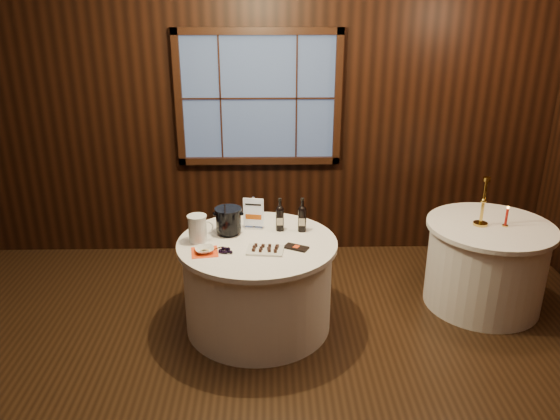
{
  "coord_description": "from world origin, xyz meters",
  "views": [
    {
      "loc": [
        0.1,
        -2.96,
        2.59
      ],
      "look_at": [
        0.18,
        0.9,
        1.08
      ],
      "focal_mm": 35.0,
      "sensor_mm": 36.0,
      "label": 1
    }
  ],
  "objects_px": {
    "main_table": "(258,283)",
    "ice_bucket": "(228,220)",
    "chocolate_box": "(296,248)",
    "sign_stand": "(254,218)",
    "cracker_bowl": "(204,250)",
    "brass_candlestick": "(483,208)",
    "chocolate_plate": "(265,249)",
    "glass_pitcher": "(198,228)",
    "red_candle": "(506,218)",
    "side_table": "(485,264)",
    "port_bottle_left": "(280,217)",
    "grape_bunch": "(226,249)",
    "port_bottle_right": "(302,217)"
  },
  "relations": [
    {
      "from": "main_table",
      "to": "ice_bucket",
      "type": "bearing_deg",
      "value": 146.95
    },
    {
      "from": "chocolate_box",
      "to": "sign_stand",
      "type": "bearing_deg",
      "value": 157.87
    },
    {
      "from": "cracker_bowl",
      "to": "brass_candlestick",
      "type": "bearing_deg",
      "value": 11.97
    },
    {
      "from": "chocolate_plate",
      "to": "glass_pitcher",
      "type": "distance_m",
      "value": 0.57
    },
    {
      "from": "cracker_bowl",
      "to": "red_candle",
      "type": "xyz_separation_m",
      "value": [
        2.5,
        0.45,
        0.05
      ]
    },
    {
      "from": "side_table",
      "to": "chocolate_plate",
      "type": "xyz_separation_m",
      "value": [
        -1.93,
        -0.48,
        0.4
      ]
    },
    {
      "from": "port_bottle_left",
      "to": "red_candle",
      "type": "xyz_separation_m",
      "value": [
        1.91,
        0.04,
        -0.05
      ]
    },
    {
      "from": "sign_stand",
      "to": "port_bottle_left",
      "type": "xyz_separation_m",
      "value": [
        0.22,
        -0.05,
        0.03
      ]
    },
    {
      "from": "port_bottle_left",
      "to": "chocolate_box",
      "type": "xyz_separation_m",
      "value": [
        0.12,
        -0.35,
        -0.12
      ]
    },
    {
      "from": "port_bottle_left",
      "to": "chocolate_plate",
      "type": "distance_m",
      "value": 0.43
    },
    {
      "from": "grape_bunch",
      "to": "cracker_bowl",
      "type": "distance_m",
      "value": 0.16
    },
    {
      "from": "port_bottle_left",
      "to": "side_table",
      "type": "bearing_deg",
      "value": 5.07
    },
    {
      "from": "chocolate_box",
      "to": "cracker_bowl",
      "type": "distance_m",
      "value": 0.71
    },
    {
      "from": "main_table",
      "to": "glass_pitcher",
      "type": "xyz_separation_m",
      "value": [
        -0.47,
        0.01,
        0.49
      ]
    },
    {
      "from": "glass_pitcher",
      "to": "brass_candlestick",
      "type": "distance_m",
      "value": 2.39
    },
    {
      "from": "grape_bunch",
      "to": "glass_pitcher",
      "type": "distance_m",
      "value": 0.31
    },
    {
      "from": "sign_stand",
      "to": "ice_bucket",
      "type": "xyz_separation_m",
      "value": [
        -0.2,
        -0.11,
        0.02
      ]
    },
    {
      "from": "red_candle",
      "to": "ice_bucket",
      "type": "bearing_deg",
      "value": -177.38
    },
    {
      "from": "main_table",
      "to": "red_candle",
      "type": "bearing_deg",
      "value": 7.05
    },
    {
      "from": "chocolate_box",
      "to": "glass_pitcher",
      "type": "bearing_deg",
      "value": -162.64
    },
    {
      "from": "main_table",
      "to": "chocolate_plate",
      "type": "xyz_separation_m",
      "value": [
        0.07,
        -0.18,
        0.4
      ]
    },
    {
      "from": "main_table",
      "to": "port_bottle_right",
      "type": "xyz_separation_m",
      "value": [
        0.37,
        0.2,
        0.51
      ]
    },
    {
      "from": "side_table",
      "to": "main_table",
      "type": "bearing_deg",
      "value": -171.47
    },
    {
      "from": "grape_bunch",
      "to": "ice_bucket",
      "type": "bearing_deg",
      "value": 89.98
    },
    {
      "from": "red_candle",
      "to": "glass_pitcher",
      "type": "bearing_deg",
      "value": -174.36
    },
    {
      "from": "chocolate_box",
      "to": "brass_candlestick",
      "type": "distance_m",
      "value": 1.66
    },
    {
      "from": "sign_stand",
      "to": "port_bottle_right",
      "type": "xyz_separation_m",
      "value": [
        0.4,
        -0.07,
        0.03
      ]
    },
    {
      "from": "port_bottle_right",
      "to": "cracker_bowl",
      "type": "height_order",
      "value": "port_bottle_right"
    },
    {
      "from": "ice_bucket",
      "to": "chocolate_plate",
      "type": "bearing_deg",
      "value": -48.23
    },
    {
      "from": "side_table",
      "to": "grape_bunch",
      "type": "height_order",
      "value": "grape_bunch"
    },
    {
      "from": "side_table",
      "to": "port_bottle_left",
      "type": "height_order",
      "value": "port_bottle_left"
    },
    {
      "from": "grape_bunch",
      "to": "red_candle",
      "type": "relative_size",
      "value": 0.99
    },
    {
      "from": "main_table",
      "to": "chocolate_plate",
      "type": "bearing_deg",
      "value": -70.38
    },
    {
      "from": "ice_bucket",
      "to": "red_candle",
      "type": "xyz_separation_m",
      "value": [
        2.34,
        0.11,
        -0.05
      ]
    },
    {
      "from": "side_table",
      "to": "cracker_bowl",
      "type": "height_order",
      "value": "cracker_bowl"
    },
    {
      "from": "sign_stand",
      "to": "chocolate_plate",
      "type": "bearing_deg",
      "value": -67.96
    },
    {
      "from": "side_table",
      "to": "glass_pitcher",
      "type": "xyz_separation_m",
      "value": [
        -2.47,
        -0.29,
        0.49
      ]
    },
    {
      "from": "ice_bucket",
      "to": "chocolate_plate",
      "type": "xyz_separation_m",
      "value": [
        0.3,
        -0.34,
        -0.1
      ]
    },
    {
      "from": "grape_bunch",
      "to": "sign_stand",
      "type": "bearing_deg",
      "value": 65.65
    },
    {
      "from": "glass_pitcher",
      "to": "brass_candlestick",
      "type": "height_order",
      "value": "brass_candlestick"
    },
    {
      "from": "port_bottle_left",
      "to": "ice_bucket",
      "type": "distance_m",
      "value": 0.43
    },
    {
      "from": "ice_bucket",
      "to": "cracker_bowl",
      "type": "xyz_separation_m",
      "value": [
        -0.16,
        -0.35,
        -0.1
      ]
    },
    {
      "from": "cracker_bowl",
      "to": "red_candle",
      "type": "relative_size",
      "value": 0.79
    },
    {
      "from": "port_bottle_right",
      "to": "main_table",
      "type": "bearing_deg",
      "value": -145.65
    },
    {
      "from": "ice_bucket",
      "to": "chocolate_box",
      "type": "bearing_deg",
      "value": -28.36
    },
    {
      "from": "glass_pitcher",
      "to": "cracker_bowl",
      "type": "distance_m",
      "value": 0.23
    },
    {
      "from": "red_candle",
      "to": "cracker_bowl",
      "type": "bearing_deg",
      "value": -169.71
    },
    {
      "from": "side_table",
      "to": "ice_bucket",
      "type": "distance_m",
      "value": 2.3
    },
    {
      "from": "side_table",
      "to": "port_bottle_left",
      "type": "distance_m",
      "value": 1.89
    },
    {
      "from": "main_table",
      "to": "ice_bucket",
      "type": "relative_size",
      "value": 5.72
    }
  ]
}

